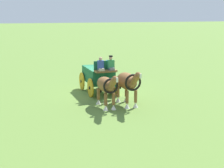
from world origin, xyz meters
The scene contains 5 objects.
ground_plane centered at (0.00, 0.00, 0.00)m, with size 220.00×220.00×0.00m, color olive.
show_wagon centered at (0.17, 0.02, 1.18)m, with size 5.74×2.19×2.71m.
draft_horse_near centered at (3.60, 1.07, 1.39)m, with size 3.14×1.20×2.26m.
draft_horse_off centered at (3.77, -0.22, 1.27)m, with size 3.01×1.08×2.13m.
sponsor_banner centered at (-5.69, 1.95, 0.55)m, with size 3.20×0.06×1.10m, color #1959B2.
Camera 1 is at (22.71, -4.22, 5.66)m, focal length 55.85 mm.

